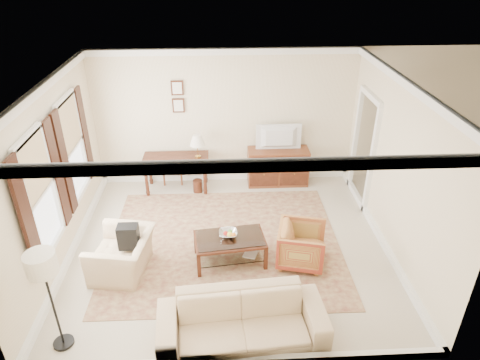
{
  "coord_description": "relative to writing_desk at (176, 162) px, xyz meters",
  "views": [
    {
      "loc": [
        -0.13,
        -6.07,
        4.67
      ],
      "look_at": [
        0.2,
        0.3,
        1.15
      ],
      "focal_mm": 32.0,
      "sensor_mm": 36.0,
      "label": 1
    }
  ],
  "objects": [
    {
      "name": "room_shell",
      "position": [
        1.06,
        -2.06,
        1.83
      ],
      "size": [
        5.51,
        5.01,
        2.91
      ],
      "color": "beige",
      "rests_on": "ground"
    },
    {
      "name": "annex_bedroom",
      "position": [
        5.55,
        -0.91,
        -0.3
      ],
      "size": [
        3.0,
        2.7,
        2.9
      ],
      "color": "beige",
      "rests_on": "ground"
    },
    {
      "name": "window_front",
      "position": [
        -1.64,
        -2.76,
        0.91
      ],
      "size": [
        0.12,
        1.56,
        1.8
      ],
      "primitive_type": null,
      "color": "#CCB284",
      "rests_on": "room_shell"
    },
    {
      "name": "window_rear",
      "position": [
        -1.64,
        -1.16,
        0.91
      ],
      "size": [
        0.12,
        1.56,
        1.8
      ],
      "primitive_type": null,
      "color": "#CCB284",
      "rests_on": "room_shell"
    },
    {
      "name": "doorway",
      "position": [
        3.77,
        -0.56,
        0.44
      ],
      "size": [
        0.1,
        1.12,
        2.25
      ],
      "primitive_type": null,
      "color": "white",
      "rests_on": "room_shell"
    },
    {
      "name": "rug",
      "position": [
        0.97,
        -1.98,
        -0.63
      ],
      "size": [
        4.08,
        3.5,
        0.01
      ],
      "primitive_type": "cube",
      "rotation": [
        0.0,
        0.0,
        -0.01
      ],
      "color": "maroon",
      "rests_on": "room_shell"
    },
    {
      "name": "writing_desk",
      "position": [
        0.0,
        0.0,
        0.0
      ],
      "size": [
        1.37,
        0.69,
        0.75
      ],
      "color": "#4D2316",
      "rests_on": "room_shell"
    },
    {
      "name": "desk_chair",
      "position": [
        -0.11,
        0.35,
        -0.11
      ],
      "size": [
        0.47,
        0.47,
        1.05
      ],
      "primitive_type": null,
      "rotation": [
        0.0,
        0.0,
        -0.04
      ],
      "color": "brown",
      "rests_on": "room_shell"
    },
    {
      "name": "desk_lamp",
      "position": [
        0.47,
        0.0,
        0.36
      ],
      "size": [
        0.32,
        0.32,
        0.5
      ],
      "primitive_type": null,
      "color": "silver",
      "rests_on": "writing_desk"
    },
    {
      "name": "framed_prints",
      "position": [
        0.1,
        0.41,
        1.3
      ],
      "size": [
        0.25,
        0.04,
        0.68
      ],
      "primitive_type": null,
      "color": "#4D2316",
      "rests_on": "room_shell"
    },
    {
      "name": "sideboard",
      "position": [
        2.19,
        0.16,
        -0.24
      ],
      "size": [
        1.31,
        0.5,
        0.81
      ],
      "primitive_type": "cube",
      "color": "brown",
      "rests_on": "room_shell"
    },
    {
      "name": "tv",
      "position": [
        2.19,
        0.14,
        0.62
      ],
      "size": [
        0.92,
        0.53,
        0.12
      ],
      "primitive_type": "imported",
      "rotation": [
        0.0,
        0.0,
        3.14
      ],
      "color": "black",
      "rests_on": "sideboard"
    },
    {
      "name": "coffee_table",
      "position": [
        1.06,
        -2.48,
        -0.27
      ],
      "size": [
        1.21,
        0.8,
        0.48
      ],
      "rotation": [
        0.0,
        0.0,
        0.12
      ],
      "color": "#4D2316",
      "rests_on": "room_shell"
    },
    {
      "name": "fruit_bowl",
      "position": [
        1.04,
        -2.43,
        -0.1
      ],
      "size": [
        0.42,
        0.42,
        0.1
      ],
      "primitive_type": "imported",
      "color": "silver",
      "rests_on": "coffee_table"
    },
    {
      "name": "book_a",
      "position": [
        0.84,
        -2.41,
        -0.45
      ],
      "size": [
        0.26,
        0.18,
        0.38
      ],
      "primitive_type": "imported",
      "rotation": [
        0.0,
        0.0,
        0.54
      ],
      "color": "brown",
      "rests_on": "coffee_table"
    },
    {
      "name": "book_b",
      "position": [
        1.31,
        -2.48,
        -0.46
      ],
      "size": [
        0.27,
        0.13,
        0.38
      ],
      "primitive_type": "imported",
      "rotation": [
        0.0,
        0.0,
        -0.37
      ],
      "color": "brown",
      "rests_on": "coffee_table"
    },
    {
      "name": "striped_armchair",
      "position": [
        2.23,
        -2.57,
        -0.25
      ],
      "size": [
        0.86,
        0.89,
        0.77
      ],
      "primitive_type": "imported",
      "rotation": [
        0.0,
        0.0,
        1.33
      ],
      "color": "#993321",
      "rests_on": "room_shell"
    },
    {
      "name": "club_armchair",
      "position": [
        -0.67,
        -2.64,
        -0.19
      ],
      "size": [
        0.82,
        1.12,
        0.89
      ],
      "primitive_type": "imported",
      "rotation": [
        0.0,
        0.0,
        -1.73
      ],
      "color": "#D0B48C",
      "rests_on": "room_shell"
    },
    {
      "name": "backpack",
      "position": [
        -0.54,
        -2.59,
        0.05
      ],
      "size": [
        0.27,
        0.35,
        0.4
      ],
      "primitive_type": "cube",
      "rotation": [
        0.0,
        0.0,
        -1.42
      ],
      "color": "black",
      "rests_on": "club_armchair"
    },
    {
      "name": "sofa",
      "position": [
        1.17,
        -4.1,
        -0.21
      ],
      "size": [
        2.26,
        0.82,
        0.87
      ],
      "primitive_type": "imported",
      "rotation": [
        0.0,
        0.0,
        0.08
      ],
      "color": "#D0B48C",
      "rests_on": "room_shell"
    },
    {
      "name": "floor_lamp",
      "position": [
        -1.21,
        -4.07,
        0.62
      ],
      "size": [
        0.37,
        0.37,
        1.51
      ],
      "color": "black",
      "rests_on": "room_shell"
    }
  ]
}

